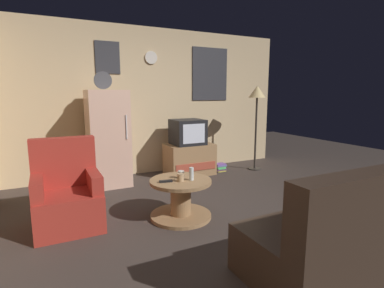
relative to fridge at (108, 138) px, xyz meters
The scene contains 14 objects.
ground_plane 2.30m from the fridge, 64.28° to the right, with size 12.00×12.00×0.00m, color #3D332D.
wall_with_art 1.20m from the fridge, 27.45° to the left, with size 5.20×0.12×2.59m.
fridge is the anchor object (origin of this frame).
tv_stand 1.50m from the fridge, ahead, with size 0.84×0.53×0.55m.
crt_tv 1.38m from the fridge, ahead, with size 0.54×0.51×0.44m.
standing_lamp 2.78m from the fridge, ahead, with size 0.32×0.32×1.59m.
coffee_table 1.83m from the fridge, 73.79° to the right, with size 0.72×0.72×0.46m.
wine_glass 1.87m from the fridge, 71.32° to the right, with size 0.05×0.05×0.15m, color silver.
mug_ceramic_white 1.73m from the fridge, 72.46° to the right, with size 0.08×0.08×0.09m, color silver.
mug_ceramic_tan 1.82m from the fridge, 75.25° to the right, with size 0.08×0.08×0.09m, color tan.
remote_control 1.75m from the fridge, 80.01° to the right, with size 0.15×0.04×0.02m, color black.
armchair 1.57m from the fridge, 118.33° to the right, with size 0.68×0.68×0.96m.
couch 3.54m from the fridge, 68.94° to the right, with size 1.70×0.80×0.92m.
book_stack 2.14m from the fridge, ahead, with size 0.22×0.17×0.14m.
Camera 1 is at (-1.82, -2.78, 1.45)m, focal length 27.97 mm.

